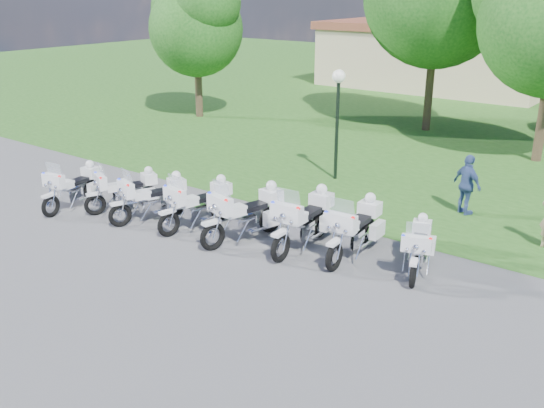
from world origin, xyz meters
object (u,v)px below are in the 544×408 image
Objects in this scene: motorcycle_0 at (74,186)px; motorcycle_1 at (126,189)px; motorcycle_2 at (153,197)px; bystander_c at (467,185)px; motorcycle_4 at (247,213)px; motorcycle_5 at (305,219)px; motorcycle_3 at (200,203)px; motorcycle_6 at (355,228)px; lamp_post at (338,97)px; motorcycle_7 at (418,246)px.

motorcycle_0 is 1.09× the size of motorcycle_1.
bystander_c reaches higher than motorcycle_2.
motorcycle_0 is at bearing 33.75° from motorcycle_2.
motorcycle_4 reaches higher than motorcycle_2.
motorcycle_5 is (1.47, 0.51, 0.01)m from motorcycle_4.
motorcycle_6 is at bearing -157.66° from motorcycle_3.
motorcycle_2 is 1.30× the size of bystander_c.
lamp_post is at bearing -57.63° from motorcycle_6.
motorcycle_0 is at bearing 24.91° from motorcycle_4.
motorcycle_0 is 0.87× the size of motorcycle_5.
motorcycle_3 is (2.66, 0.33, 0.05)m from motorcycle_1.
bystander_c is at bearing -107.65° from motorcycle_6.
bystander_c is at bearing -120.54° from motorcycle_1.
motorcycle_3 is 1.37× the size of bystander_c.
motorcycle_6 is (4.34, 0.94, 0.03)m from motorcycle_3.
motorcycle_0 is 0.89× the size of motorcycle_4.
motorcycle_3 is at bearing 8.43° from motorcycle_5.
motorcycle_6 is (5.77, 1.33, 0.04)m from motorcycle_2.
motorcycle_0 reaches higher than motorcycle_7.
motorcycle_1 is at bearing 6.44° from motorcycle_5.
motorcycle_2 reaches higher than motorcycle_0.
motorcycle_2 is 0.87× the size of motorcycle_5.
motorcycle_7 is 7.61m from lamp_post.
motorcycle_6 is at bearing -13.72° from motorcycle_7.
motorcycle_5 reaches higher than motorcycle_7.
motorcycle_1 is 1.01× the size of motorcycle_7.
motorcycle_2 is (1.22, -0.06, 0.04)m from motorcycle_1.
motorcycle_3 is 6.46m from lamp_post.
lamp_post is (4.75, 7.15, 2.19)m from motorcycle_0.
lamp_post is (-2.42, 5.44, 2.10)m from motorcycle_5.
motorcycle_3 is 1.17× the size of motorcycle_7.
motorcycle_5 is (3.07, 0.62, 0.06)m from motorcycle_3.
motorcycle_0 is 1.10× the size of motorcycle_7.
motorcycle_7 is (5.94, 1.07, -0.08)m from motorcycle_3.
motorcycle_2 is at bearing 22.28° from motorcycle_4.
motorcycle_2 is 3.07m from motorcycle_4.
motorcycle_5 is at bearing 91.35° from bystander_c.
motorcycle_7 is at bearing -177.30° from motorcycle_0.
lamp_post reaches higher than motorcycle_5.
lamp_post is at bearing -68.94° from motorcycle_5.
motorcycle_4 is (5.70, 1.20, 0.09)m from motorcycle_0.
motorcycle_2 is at bearing 68.00° from bystander_c.
motorcycle_5 reaches higher than motorcycle_6.
motorcycle_6 is at bearing -168.70° from motorcycle_5.
motorcycle_2 reaches higher than motorcycle_1.
motorcycle_5 is at bearing -9.49° from motorcycle_7.
motorcycle_0 is at bearing -6.34° from motorcycle_7.
motorcycle_7 is (7.37, 1.46, -0.06)m from motorcycle_2.
motorcycle_6 is (2.74, 0.83, -0.02)m from motorcycle_4.
lamp_post reaches higher than motorcycle_3.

